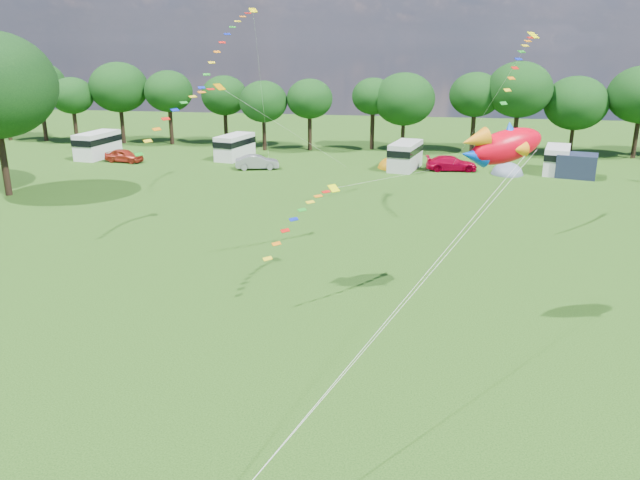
% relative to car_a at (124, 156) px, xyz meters
% --- Properties ---
extents(ground_plane, '(180.00, 180.00, 0.00)m').
position_rel_car_a_xyz_m(ground_plane, '(27.21, -43.41, -0.70)').
color(ground_plane, black).
rests_on(ground_plane, ground).
extents(tree_line, '(102.98, 10.98, 10.27)m').
position_rel_car_a_xyz_m(tree_line, '(32.51, 11.58, 5.64)').
color(tree_line, black).
rests_on(tree_line, ground).
extents(car_a, '(4.43, 2.26, 1.41)m').
position_rel_car_a_xyz_m(car_a, '(0.00, 0.00, 0.00)').
color(car_a, '#A82B1A').
rests_on(car_a, ground).
extents(car_b, '(4.32, 2.59, 1.43)m').
position_rel_car_a_xyz_m(car_b, '(14.96, -1.27, 0.01)').
color(car_b, gray).
rests_on(car_b, ground).
extents(car_c, '(5.02, 2.49, 1.45)m').
position_rel_car_a_xyz_m(car_c, '(34.23, 1.29, 0.02)').
color(car_c, '#AD0023').
rests_on(car_c, ground).
extents(campervan_a, '(3.10, 5.97, 2.81)m').
position_rel_car_a_xyz_m(campervan_a, '(-4.02, 1.97, 0.80)').
color(campervan_a, silver).
rests_on(campervan_a, ground).
extents(campervan_b, '(3.42, 5.74, 2.63)m').
position_rel_car_a_xyz_m(campervan_b, '(11.08, 3.86, 0.71)').
color(campervan_b, silver).
rests_on(campervan_b, ground).
extents(campervan_c, '(3.46, 5.88, 2.70)m').
position_rel_car_a_xyz_m(campervan_c, '(29.65, 1.34, 0.75)').
color(campervan_c, '#BEBDBF').
rests_on(campervan_c, ground).
extents(campervan_d, '(3.33, 5.61, 2.57)m').
position_rel_car_a_xyz_m(campervan_d, '(44.34, 1.96, 0.68)').
color(campervan_d, silver).
rests_on(campervan_d, ground).
extents(tent_orange, '(2.85, 3.13, 2.23)m').
position_rel_car_a_xyz_m(tent_orange, '(28.31, 1.54, -0.68)').
color(tent_orange, orange).
rests_on(tent_orange, ground).
extents(tent_greyblue, '(3.09, 3.39, 2.30)m').
position_rel_car_a_xyz_m(tent_greyblue, '(39.56, 0.38, -0.68)').
color(tent_greyblue, slate).
rests_on(tent_greyblue, ground).
extents(awning_navy, '(4.14, 3.66, 2.21)m').
position_rel_car_a_xyz_m(awning_navy, '(45.81, 0.19, 0.40)').
color(awning_navy, '#1B2238').
rests_on(awning_navy, ground).
extents(fish_kite, '(4.05, 2.74, 2.15)m').
position_rel_car_a_xyz_m(fish_kite, '(34.77, -34.05, 7.47)').
color(fish_kite, red).
rests_on(fish_kite, ground).
extents(streamer_kite_a, '(3.31, 5.52, 5.74)m').
position_rel_car_a_xyz_m(streamer_kite_a, '(16.80, -13.97, 12.10)').
color(streamer_kite_a, '#FFE300').
rests_on(streamer_kite_a, ground).
extents(streamer_kite_b, '(4.21, 4.72, 3.80)m').
position_rel_car_a_xyz_m(streamer_kite_b, '(17.56, -25.83, 7.96)').
color(streamer_kite_b, '#CE7F00').
rests_on(streamer_kite_b, ground).
extents(streamer_kite_c, '(3.08, 4.90, 2.77)m').
position_rel_car_a_xyz_m(streamer_kite_c, '(25.97, -31.74, 3.65)').
color(streamer_kite_c, '#F2FF03').
rests_on(streamer_kite_c, ground).
extents(streamer_kite_d, '(2.74, 5.20, 4.32)m').
position_rel_car_a_xyz_m(streamer_kite_d, '(37.40, -18.33, 10.77)').
color(streamer_kite_d, '#F9FF00').
rests_on(streamer_kite_d, ground).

